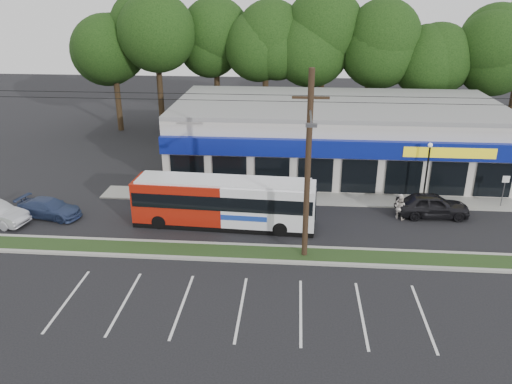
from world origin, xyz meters
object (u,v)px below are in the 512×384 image
at_px(utility_pole, 305,162).
at_px(car_blue, 49,208).
at_px(lamp_post, 427,166).
at_px(metrobus, 224,201).
at_px(car_dark, 432,205).
at_px(pedestrian_a, 400,205).
at_px(sign_post, 505,185).
at_px(pedestrian_b, 400,207).

xyz_separation_m(utility_pole, car_blue, (-15.83, 3.84, -4.81)).
bearing_deg(utility_pole, car_blue, 166.35).
height_order(lamp_post, metrobus, lamp_post).
height_order(car_dark, pedestrian_a, pedestrian_a).
bearing_deg(utility_pole, sign_post, 30.15).
relative_size(lamp_post, sign_post, 1.91).
height_order(car_dark, pedestrian_b, pedestrian_b).
height_order(car_blue, pedestrian_b, pedestrian_b).
bearing_deg(sign_post, pedestrian_b, -161.84).
relative_size(car_dark, car_blue, 1.09).
xyz_separation_m(car_dark, pedestrian_b, (-2.10, -0.53, 0.01)).
xyz_separation_m(utility_pole, pedestrian_b, (6.14, 5.34, -4.64)).
bearing_deg(car_dark, metrobus, 98.34).
bearing_deg(car_blue, pedestrian_b, -74.26).
bearing_deg(pedestrian_a, utility_pole, 26.48).
height_order(car_blue, pedestrian_a, pedestrian_a).
bearing_deg(metrobus, lamp_post, 21.43).
bearing_deg(metrobus, pedestrian_b, 12.20).
distance_m(utility_pole, car_dark, 11.13).
height_order(sign_post, pedestrian_a, sign_post).
xyz_separation_m(sign_post, metrobus, (-17.81, -4.08, 0.00)).
distance_m(utility_pole, pedestrian_a, 9.55).
bearing_deg(pedestrian_b, sign_post, -129.23).
relative_size(pedestrian_a, pedestrian_b, 1.00).
relative_size(utility_pole, pedestrian_a, 32.17).
relative_size(metrobus, pedestrian_a, 7.09).
bearing_deg(utility_pole, lamp_post, 43.95).
bearing_deg(car_blue, lamp_post, -68.63).
distance_m(metrobus, pedestrian_a, 11.04).
bearing_deg(car_dark, pedestrian_a, 94.98).
bearing_deg(car_blue, utility_pole, -91.81).
height_order(sign_post, pedestrian_b, sign_post).
bearing_deg(pedestrian_a, car_dark, 170.86).
xyz_separation_m(car_dark, pedestrian_a, (-2.07, -0.25, 0.01)).
xyz_separation_m(car_blue, pedestrian_b, (21.98, 1.50, 0.17)).
distance_m(utility_pole, sign_post, 15.71).
height_order(pedestrian_a, pedestrian_b, pedestrian_a).
xyz_separation_m(lamp_post, car_dark, (0.07, -2.00, -1.90)).
height_order(metrobus, car_blue, metrobus).
xyz_separation_m(car_blue, pedestrian_a, (22.00, 1.78, 0.18)).
distance_m(car_blue, pedestrian_b, 22.03).
xyz_separation_m(pedestrian_a, pedestrian_b, (-0.02, -0.28, -0.00)).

